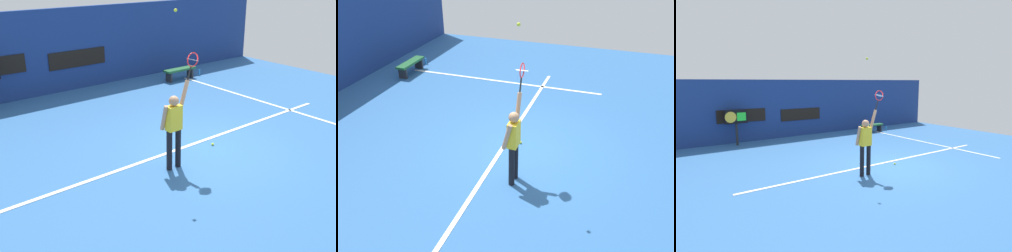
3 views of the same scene
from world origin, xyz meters
The scene contains 11 objects.
ground_plane centered at (0.00, 0.00, 0.00)m, with size 18.00×18.00×0.00m, color #2D609E.
back_wall centered at (0.00, 6.93, 1.45)m, with size 18.00×0.20×2.89m, color navy.
sponsor_banner_center centered at (0.00, 6.81, 1.12)m, with size 2.20×0.03×0.60m, color black.
court_baseline centered at (0.00, 0.50, 0.01)m, with size 10.00×0.10×0.01m, color white.
court_sideline centered at (3.96, 2.00, 0.01)m, with size 0.10×7.00×0.01m, color white.
tennis_player centered at (-1.32, -0.16, 1.01)m, with size 0.66×0.31×1.98m.
tennis_racket centered at (-0.83, -0.16, 2.35)m, with size 0.39×0.27×0.63m.
tennis_ball centered at (-1.37, -0.24, 3.43)m, with size 0.07×0.07×0.07m, color #CCE033.
court_bench centered at (3.66, 5.44, 0.34)m, with size 1.40×0.36×0.45m.
water_bottle centered at (4.71, 5.44, 0.12)m, with size 0.07×0.07×0.24m, color #338CD8.
spare_ball centered at (0.21, 0.14, 0.03)m, with size 0.07×0.07×0.07m, color #CCE033.
Camera 1 is at (-6.52, -6.37, 4.25)m, focal length 43.28 mm.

